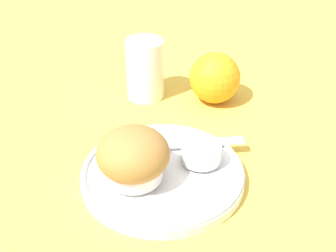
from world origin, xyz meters
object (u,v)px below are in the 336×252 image
butter_knife (182,144)px  orange_fruit (215,78)px  juice_glass (145,69)px  muffin (133,157)px

butter_knife → orange_fruit: orange_fruit is taller
butter_knife → orange_fruit: (0.04, 0.17, 0.02)m
orange_fruit → juice_glass: bearing=179.2°
juice_glass → muffin: bearing=-84.2°
muffin → juice_glass: juice_glass is taller
orange_fruit → juice_glass: (-0.12, 0.00, 0.01)m
muffin → butter_knife: bearing=54.4°
butter_knife → orange_fruit: 0.17m
butter_knife → juice_glass: juice_glass is taller
butter_knife → muffin: bearing=-138.8°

